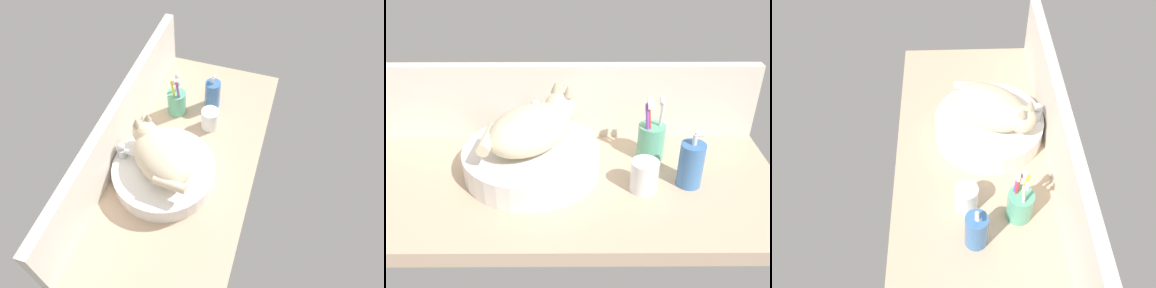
% 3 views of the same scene
% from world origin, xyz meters
% --- Properties ---
extents(ground_plane, '(1.13, 0.53, 0.04)m').
position_xyz_m(ground_plane, '(0.00, 0.00, -0.02)').
color(ground_plane, tan).
extents(backsplash_panel, '(1.13, 0.04, 0.23)m').
position_xyz_m(backsplash_panel, '(0.00, 0.25, 0.11)').
color(backsplash_panel, silver).
rests_on(backsplash_panel, ground_plane).
extents(sink_basin, '(0.36, 0.36, 0.07)m').
position_xyz_m(sink_basin, '(-0.09, 0.04, 0.04)').
color(sink_basin, white).
rests_on(sink_basin, ground_plane).
extents(cat, '(0.29, 0.30, 0.14)m').
position_xyz_m(cat, '(-0.08, 0.06, 0.13)').
color(cat, beige).
rests_on(cat, sink_basin).
extents(faucet, '(0.04, 0.12, 0.14)m').
position_xyz_m(faucet, '(-0.09, 0.19, 0.07)').
color(faucet, silver).
rests_on(faucet, ground_plane).
extents(soap_dispenser, '(0.06, 0.06, 0.15)m').
position_xyz_m(soap_dispenser, '(0.32, -0.02, 0.06)').
color(soap_dispenser, '#3F72B2').
rests_on(soap_dispenser, ground_plane).
extents(toothbrush_cup, '(0.08, 0.08, 0.19)m').
position_xyz_m(toothbrush_cup, '(0.24, 0.11, 0.06)').
color(toothbrush_cup, '#5BB28E').
rests_on(toothbrush_cup, ground_plane).
extents(water_glass, '(0.07, 0.07, 0.08)m').
position_xyz_m(water_glass, '(0.20, -0.04, 0.04)').
color(water_glass, white).
rests_on(water_glass, ground_plane).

